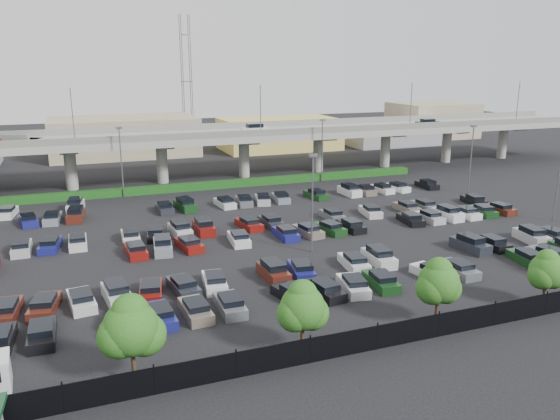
% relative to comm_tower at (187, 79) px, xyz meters
% --- Properties ---
extents(ground, '(280.00, 280.00, 0.00)m').
position_rel_comm_tower_xyz_m(ground, '(-4.00, -74.00, -15.61)').
color(ground, black).
extents(overpass, '(150.00, 13.00, 15.80)m').
position_rel_comm_tower_xyz_m(overpass, '(-4.25, -42.04, -8.64)').
color(overpass, gray).
rests_on(overpass, ground).
extents(hedge, '(66.00, 1.60, 1.10)m').
position_rel_comm_tower_xyz_m(hedge, '(-4.00, -49.00, -15.06)').
color(hedge, '#124012').
rests_on(hedge, ground).
extents(fence, '(70.00, 0.10, 2.00)m').
position_rel_comm_tower_xyz_m(fence, '(-4.05, -102.00, -14.71)').
color(fence, black).
rests_on(fence, ground).
extents(tree_row, '(65.07, 3.66, 5.94)m').
position_rel_comm_tower_xyz_m(tree_row, '(-3.30, -100.53, -12.09)').
color(tree_row, '#332316').
rests_on(tree_row, ground).
extents(parked_cars, '(63.06, 41.67, 1.67)m').
position_rel_comm_tower_xyz_m(parked_cars, '(-5.13, -77.71, -15.02)').
color(parked_cars, slate).
rests_on(parked_cars, ground).
extents(light_poles, '(66.90, 48.38, 10.30)m').
position_rel_comm_tower_xyz_m(light_poles, '(-8.12, -72.00, -9.37)').
color(light_poles, '#55555A').
rests_on(light_poles, ground).
extents(distant_buildings, '(138.00, 24.00, 9.00)m').
position_rel_comm_tower_xyz_m(distant_buildings, '(8.38, -12.19, -11.87)').
color(distant_buildings, gray).
rests_on(distant_buildings, ground).
extents(comm_tower, '(2.40, 2.40, 30.00)m').
position_rel_comm_tower_xyz_m(comm_tower, '(0.00, 0.00, 0.00)').
color(comm_tower, '#55555A').
rests_on(comm_tower, ground).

